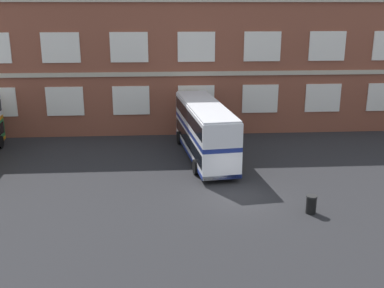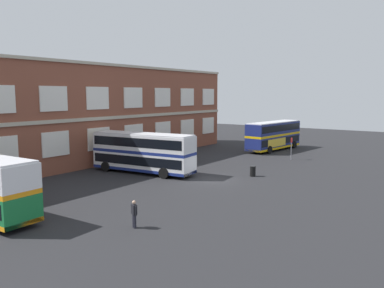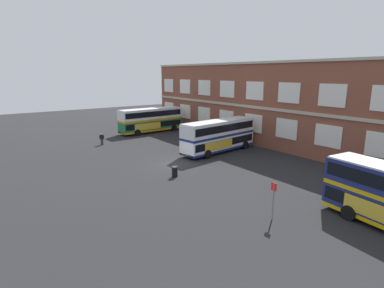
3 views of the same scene
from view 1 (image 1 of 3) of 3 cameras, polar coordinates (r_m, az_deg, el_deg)
ground_plane at (r=29.66m, az=5.13°, el=-5.05°), size 120.00×120.00×0.00m
brick_terminal_building at (r=43.58m, az=0.12°, el=9.67°), size 49.87×8.19×11.40m
double_decker_middle at (r=34.05m, az=1.55°, el=1.74°), size 3.83×11.22×4.07m
station_litter_bin at (r=26.42m, az=14.39°, el=-7.16°), size 0.60×0.60×1.03m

